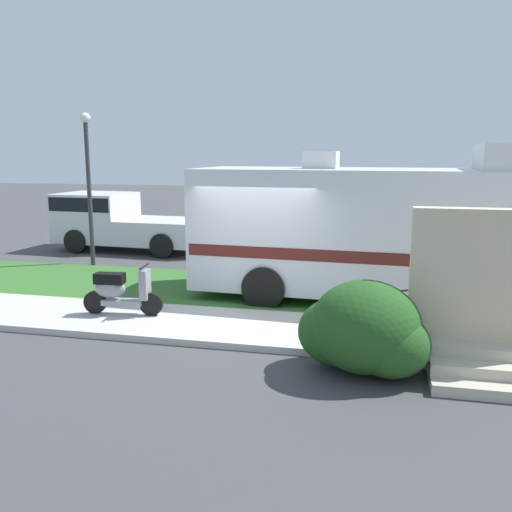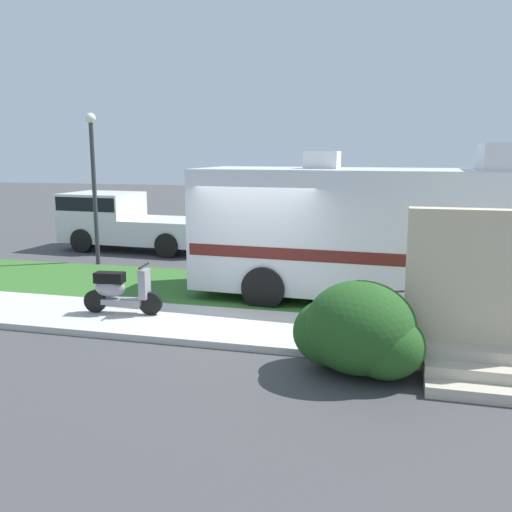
% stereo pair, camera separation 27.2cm
% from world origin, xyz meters
% --- Properties ---
extents(ground_plane, '(80.00, 80.00, 0.00)m').
position_xyz_m(ground_plane, '(0.00, 0.00, 0.00)').
color(ground_plane, '#424244').
extents(sidewalk, '(24.00, 2.00, 0.12)m').
position_xyz_m(sidewalk, '(0.00, -1.20, 0.06)').
color(sidewalk, beige).
rests_on(sidewalk, ground).
extents(grass_strip, '(24.00, 3.40, 0.08)m').
position_xyz_m(grass_strip, '(0.00, 1.50, 0.04)').
color(grass_strip, '#336628').
rests_on(grass_strip, ground).
extents(motorhome_rv, '(7.61, 2.78, 3.34)m').
position_xyz_m(motorhome_rv, '(2.44, 1.28, 1.58)').
color(motorhome_rv, silver).
rests_on(motorhome_rv, ground).
extents(scooter, '(1.56, 0.50, 0.97)m').
position_xyz_m(scooter, '(-2.32, -1.09, 0.58)').
color(scooter, black).
rests_on(scooter, ground).
extents(bicycle, '(1.67, 0.52, 0.87)m').
position_xyz_m(bicycle, '(2.76, -1.24, 0.49)').
color(bicycle, black).
rests_on(bicycle, ground).
extents(pickup_truck_near, '(5.13, 2.35, 1.85)m').
position_xyz_m(pickup_truck_near, '(-5.92, 6.07, 0.98)').
color(pickup_truck_near, silver).
rests_on(pickup_truck_near, ground).
extents(porch_steps, '(2.00, 1.26, 2.40)m').
position_xyz_m(porch_steps, '(3.93, -2.29, 0.97)').
color(porch_steps, '#BCB29E').
rests_on(porch_steps, ground).
extents(bush_by_porch, '(1.91, 1.43, 1.35)m').
position_xyz_m(bush_by_porch, '(2.31, -2.69, 0.64)').
color(bush_by_porch, '#23511E').
rests_on(bush_by_porch, ground).
extents(bottle_green, '(0.07, 0.07, 0.28)m').
position_xyz_m(bottle_green, '(3.29, -0.80, 0.24)').
color(bottle_green, brown).
rests_on(bottle_green, ground).
extents(street_lamp_post, '(0.28, 0.28, 4.24)m').
position_xyz_m(street_lamp_post, '(-5.51, 3.60, 2.57)').
color(street_lamp_post, '#333338').
rests_on(street_lamp_post, ground).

